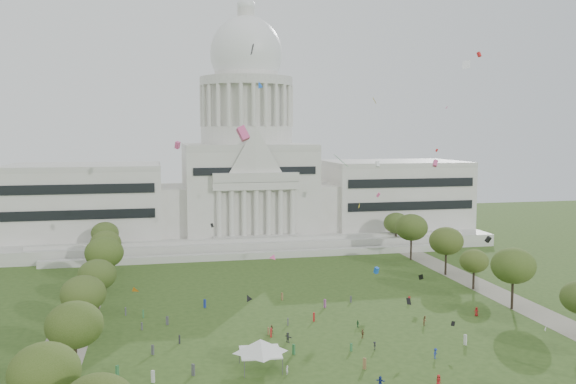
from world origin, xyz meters
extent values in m
plane|color=#314B1A|center=(0.00, 0.00, 0.00)|extent=(400.00, 400.00, 0.00)
cube|color=#B9B6AD|center=(0.00, 115.00, 2.00)|extent=(160.00, 60.00, 4.00)
cube|color=#B9B6AD|center=(0.00, 82.00, 1.00)|extent=(130.00, 3.00, 2.00)
cube|color=#B9B6AD|center=(0.00, 90.00, 2.50)|extent=(140.00, 3.00, 5.00)
cube|color=beige|center=(-55.00, 114.00, 15.00)|extent=(50.00, 34.00, 22.00)
cube|color=beige|center=(55.00, 114.00, 15.00)|extent=(50.00, 34.00, 22.00)
cube|color=beige|center=(-27.00, 112.00, 12.00)|extent=(12.00, 26.00, 16.00)
cube|color=beige|center=(27.00, 112.00, 12.00)|extent=(12.00, 26.00, 16.00)
cube|color=beige|center=(0.00, 114.00, 18.00)|extent=(44.00, 38.00, 28.00)
cube|color=beige|center=(0.00, 94.00, 21.20)|extent=(28.00, 3.00, 2.40)
cube|color=black|center=(-55.00, 96.80, 17.00)|extent=(46.00, 0.40, 11.00)
cube|color=black|center=(55.00, 96.80, 17.00)|extent=(46.00, 0.40, 11.00)
cylinder|color=beige|center=(0.00, 114.00, 37.40)|extent=(32.00, 32.00, 6.00)
cylinder|color=beige|center=(0.00, 114.00, 47.40)|extent=(28.00, 28.00, 14.00)
cylinder|color=#B9B6AD|center=(0.00, 114.00, 55.90)|extent=(32.40, 32.40, 3.00)
cylinder|color=beige|center=(0.00, 114.00, 61.40)|extent=(22.00, 22.00, 8.00)
ellipsoid|color=white|center=(0.00, 114.00, 65.40)|extent=(25.00, 25.00, 26.20)
cylinder|color=beige|center=(0.00, 114.00, 78.90)|extent=(6.00, 6.00, 5.00)
ellipsoid|color=white|center=(0.00, 114.00, 81.90)|extent=(6.40, 6.40, 5.12)
cube|color=gray|center=(-48.00, 30.00, 0.02)|extent=(8.00, 160.00, 0.04)
cube|color=gray|center=(48.00, 30.00, 0.02)|extent=(8.00, 160.00, 0.04)
ellipsoid|color=#374F17|center=(-45.26, -21.68, 8.97)|extent=(8.85, 8.85, 7.24)
cylinder|color=black|center=(-44.07, -2.96, 2.88)|extent=(0.56, 0.56, 5.75)
ellipsoid|color=#304715|center=(-44.07, -2.96, 8.97)|extent=(8.86, 8.86, 7.25)
cylinder|color=black|center=(-45.04, 17.30, 2.73)|extent=(0.56, 0.56, 5.47)
ellipsoid|color=#3A4E1D|center=(-45.04, 17.30, 8.53)|extent=(8.42, 8.42, 6.89)
cylinder|color=black|center=(44.17, 17.44, 3.10)|extent=(0.56, 0.56, 6.20)
ellipsoid|color=#364F1A|center=(44.17, 17.44, 9.68)|extent=(9.55, 9.55, 7.82)
cylinder|color=black|center=(-44.09, 33.92, 2.64)|extent=(0.56, 0.56, 5.27)
ellipsoid|color=#33491B|center=(-44.09, 33.92, 8.23)|extent=(8.12, 8.12, 6.65)
cylinder|color=black|center=(44.40, 34.48, 2.28)|extent=(0.56, 0.56, 4.56)
ellipsoid|color=#40501C|center=(44.40, 34.48, 7.11)|extent=(7.01, 7.01, 5.74)
cylinder|color=black|center=(-44.08, 52.42, 3.02)|extent=(0.56, 0.56, 6.03)
ellipsoid|color=#334C16|center=(-44.08, 52.42, 9.41)|extent=(9.29, 9.29, 7.60)
cylinder|color=black|center=(44.76, 50.04, 2.98)|extent=(0.56, 0.56, 5.97)
ellipsoid|color=#394919|center=(44.76, 50.04, 9.31)|extent=(9.19, 9.19, 7.52)
cylinder|color=black|center=(-45.22, 71.01, 2.70)|extent=(0.56, 0.56, 5.41)
ellipsoid|color=#3A4D1C|center=(-45.22, 71.01, 8.44)|extent=(8.33, 8.33, 6.81)
cylinder|color=black|center=(43.49, 70.19, 3.19)|extent=(0.56, 0.56, 6.37)
ellipsoid|color=#314618|center=(43.49, 70.19, 9.94)|extent=(9.82, 9.82, 8.03)
cylinder|color=black|center=(-46.87, 89.14, 2.66)|extent=(0.56, 0.56, 5.32)
ellipsoid|color=#32471B|center=(-46.87, 89.14, 8.29)|extent=(8.19, 8.19, 6.70)
cylinder|color=black|center=(45.96, 88.13, 2.73)|extent=(0.56, 0.56, 5.47)
ellipsoid|color=#344A1C|center=(45.96, 88.13, 8.53)|extent=(8.42, 8.42, 6.89)
cylinder|color=#4C4C4C|center=(-18.29, -7.42, 1.37)|extent=(0.12, 0.12, 2.74)
cylinder|color=#4C4C4C|center=(-12.16, -7.42, 1.37)|extent=(0.12, 0.12, 2.74)
cylinder|color=#4C4C4C|center=(-18.29, -1.29, 1.37)|extent=(0.12, 0.12, 2.74)
cylinder|color=#4C4C4C|center=(-12.16, -1.29, 1.37)|extent=(0.12, 0.12, 2.74)
cube|color=white|center=(-15.22, -4.35, 2.85)|extent=(6.96, 6.96, 0.22)
pyramid|color=white|center=(-15.22, -4.35, 4.05)|extent=(9.74, 9.74, 2.19)
imported|color=#B21E1E|center=(34.01, 14.46, 0.96)|extent=(1.07, 1.10, 1.91)
imported|color=olive|center=(20.75, 10.98, 0.97)|extent=(1.03, 1.11, 1.94)
imported|color=#26262B|center=(6.08, 0.05, 0.75)|extent=(0.59, 1.01, 1.50)
imported|color=olive|center=(6.03, 6.46, 0.84)|extent=(0.84, 1.11, 1.69)
imported|color=#4C4C51|center=(-8.19, 7.14, 0.93)|extent=(1.51, 1.82, 1.86)
imported|color=#B21E1E|center=(10.15, -16.80, 0.93)|extent=(0.85, 1.05, 1.86)
imported|color=silver|center=(-11.45, -7.50, 0.75)|extent=(0.67, 0.68, 1.51)
imported|color=olive|center=(-10.23, 12.62, 0.85)|extent=(0.83, 0.52, 1.69)
imported|color=navy|center=(14.83, -6.04, 0.90)|extent=(1.25, 1.24, 1.80)
imported|color=#33723F|center=(7.21, 12.64, 0.72)|extent=(0.71, 0.94, 1.43)
imported|color=navy|center=(1.46, -14.98, 0.82)|extent=(1.60, 1.31, 1.63)
cube|color=#33723F|center=(-37.90, -2.90, 0.97)|extent=(0.56, 0.61, 1.95)
cube|color=olive|center=(1.42, -7.90, 0.92)|extent=(0.57, 0.55, 1.84)
cube|color=#B21E1E|center=(24.03, 26.33, 0.81)|extent=(0.46, 0.32, 1.62)
cube|color=#26262B|center=(-27.73, 10.59, 0.79)|extent=(0.31, 0.45, 1.58)
cube|color=#33723F|center=(-34.55, 27.95, 0.84)|extent=(0.31, 0.46, 1.67)
cube|color=silver|center=(-32.38, -6.14, 0.95)|extent=(0.59, 0.54, 1.91)
cube|color=navy|center=(-21.44, 32.52, 0.96)|extent=(0.56, 0.60, 1.93)
cube|color=#4C4C51|center=(-34.66, 19.98, 0.76)|extent=(0.36, 0.46, 1.51)
cube|color=#33723F|center=(-8.47, 0.89, 0.91)|extent=(0.53, 0.57, 1.83)
cube|color=#4C4C51|center=(11.36, 29.84, 0.73)|extent=(0.46, 0.43, 1.47)
cube|color=#994C8C|center=(4.46, 27.08, 0.95)|extent=(0.49, 0.59, 1.90)
cube|color=silver|center=(23.07, -1.04, 0.97)|extent=(0.54, 0.61, 1.94)
cube|color=#4C4C51|center=(-6.11, 16.71, 0.74)|extent=(0.32, 0.44, 1.48)
cube|color=#4C4C51|center=(-26.13, -4.76, 0.95)|extent=(0.58, 0.57, 1.90)
cube|color=#33723F|center=(1.80, 0.26, 0.73)|extent=(0.42, 0.29, 1.46)
cube|color=#B21E1E|center=(-10.69, 10.60, 0.86)|extent=(0.32, 0.48, 1.71)
cube|color=#B21E1E|center=(-0.34, 18.20, 0.91)|extent=(0.49, 0.57, 1.83)
cube|color=olive|center=(-3.54, 35.00, 0.87)|extent=(0.41, 0.52, 1.73)
cube|color=olive|center=(-10.94, 12.04, 0.72)|extent=(0.26, 0.40, 1.45)
cube|color=#4C4C51|center=(-32.49, 5.88, 0.88)|extent=(0.54, 0.52, 1.76)
cube|color=#4C4C51|center=(-29.74, 22.06, 0.90)|extent=(0.56, 0.48, 1.80)
cube|color=#4C4C51|center=(-38.23, 30.51, 0.85)|extent=(0.35, 0.49, 1.70)
camera|label=1|loc=(-31.04, -99.28, 38.64)|focal=38.00mm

